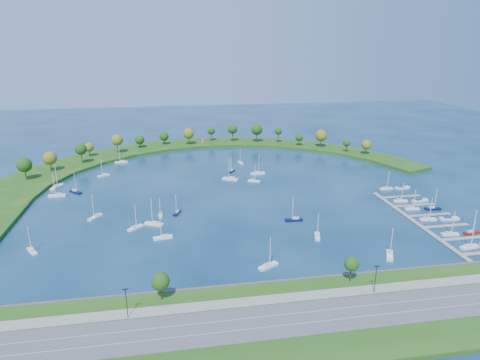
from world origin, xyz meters
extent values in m
plane|color=#072A41|center=(0.00, 0.00, 0.00)|extent=(700.00, 700.00, 0.00)
cube|color=#1A4E14|center=(0.00, -124.00, 0.80)|extent=(420.00, 42.00, 1.60)
cube|color=#474442|center=(0.00, -102.50, 0.90)|extent=(420.00, 1.20, 1.80)
cube|color=#515154|center=(0.00, -124.00, 1.66)|extent=(420.00, 16.00, 0.12)
cube|color=gray|center=(0.00, -113.00, 1.66)|extent=(420.00, 5.00, 0.12)
cube|color=silver|center=(0.00, -126.50, 1.73)|extent=(420.00, 0.15, 0.02)
cube|color=silver|center=(0.00, -121.50, 1.73)|extent=(420.00, 0.15, 0.02)
cylinder|color=#382314|center=(-40.00, -107.00, 4.22)|extent=(0.56, 0.56, 5.25)
sphere|color=#1E4210|center=(-40.00, -107.00, 8.05)|extent=(6.00, 6.00, 6.00)
cylinder|color=#382314|center=(25.00, -107.00, 4.40)|extent=(0.56, 0.56, 5.60)
sphere|color=#1E4210|center=(25.00, -107.00, 8.24)|extent=(5.20, 5.20, 5.20)
cylinder|color=black|center=(-50.00, -115.00, 6.60)|extent=(0.24, 0.24, 10.00)
cylinder|color=black|center=(30.00, -115.00, 6.60)|extent=(0.24, 0.24, 10.00)
cube|color=#1A4E14|center=(-126.75, 7.81, 1.00)|extent=(43.73, 48.72, 2.00)
cube|color=#1A4E14|center=(-118.83, 37.57, 1.00)|extent=(50.23, 54.30, 2.00)
cube|color=#1A4E14|center=(-104.03, 64.58, 1.00)|extent=(54.07, 56.09, 2.00)
cube|color=#1A4E14|center=(-83.21, 87.27, 1.00)|extent=(55.20, 54.07, 2.00)
cube|color=#1A4E14|center=(-57.57, 104.32, 1.00)|extent=(53.65, 48.47, 2.00)
cube|color=#1A4E14|center=(-28.60, 114.76, 1.00)|extent=(49.62, 39.75, 2.00)
cube|color=#1A4E14|center=(2.03, 117.98, 1.00)|extent=(44.32, 29.96, 2.00)
cube|color=#1A4E14|center=(32.54, 113.79, 1.00)|extent=(49.49, 38.05, 2.00)
cube|color=#1A4E14|center=(61.17, 102.44, 1.00)|extent=(51.13, 44.12, 2.00)
cube|color=#1A4E14|center=(86.25, 84.58, 1.00)|extent=(49.19, 47.96, 2.00)
cube|color=#1A4E14|center=(106.34, 61.24, 1.00)|extent=(43.90, 49.49, 2.00)
cube|color=#1A4E14|center=(120.28, 33.78, 1.00)|extent=(35.67, 48.74, 2.00)
cylinder|color=#382314|center=(-121.61, 32.91, 5.85)|extent=(0.56, 0.56, 7.69)
sphere|color=#1E4210|center=(-121.61, 32.91, 11.46)|extent=(8.85, 8.85, 8.85)
cylinder|color=#382314|center=(-111.36, 49.76, 5.47)|extent=(0.56, 0.56, 6.94)
sphere|color=olive|center=(-111.36, 49.76, 10.69)|extent=(8.73, 8.73, 8.73)
cylinder|color=#382314|center=(-94.94, 65.54, 6.30)|extent=(0.56, 0.56, 8.60)
sphere|color=#1E4210|center=(-94.94, 65.54, 12.17)|extent=(7.89, 7.89, 7.89)
cylinder|color=#382314|center=(-93.00, 84.51, 4.79)|extent=(0.56, 0.56, 5.58)
sphere|color=olive|center=(-93.00, 84.51, 8.94)|extent=(6.81, 6.81, 6.81)
cylinder|color=#382314|center=(-73.56, 90.95, 6.25)|extent=(0.56, 0.56, 8.49)
sphere|color=olive|center=(-73.56, 90.95, 12.21)|extent=(8.60, 8.60, 8.60)
cylinder|color=#382314|center=(-58.19, 105.61, 4.47)|extent=(0.56, 0.56, 4.95)
sphere|color=#1E4210|center=(-58.19, 105.61, 8.45)|extent=(7.49, 7.49, 7.49)
cylinder|color=#382314|center=(-39.26, 113.39, 4.66)|extent=(0.56, 0.56, 5.32)
sphere|color=#1E4210|center=(-39.26, 113.39, 8.81)|extent=(7.43, 7.43, 7.43)
cylinder|color=#382314|center=(-19.46, 109.84, 5.73)|extent=(0.56, 0.56, 7.46)
sphere|color=olive|center=(-19.46, 109.84, 11.24)|extent=(8.91, 8.91, 8.91)
cylinder|color=#382314|center=(0.02, 120.77, 5.65)|extent=(0.56, 0.56, 7.31)
sphere|color=#1E4210|center=(0.02, 120.77, 10.58)|extent=(6.39, 6.39, 6.39)
cylinder|color=#382314|center=(17.40, 114.78, 6.54)|extent=(0.56, 0.56, 9.09)
sphere|color=#1E4210|center=(17.40, 114.78, 12.66)|extent=(7.84, 7.84, 7.84)
cylinder|color=#382314|center=(36.88, 109.02, 6.46)|extent=(0.56, 0.56, 8.93)
sphere|color=#1E4210|center=(36.88, 109.02, 12.75)|extent=(9.13, 9.13, 9.13)
cylinder|color=#382314|center=(53.94, 103.82, 6.31)|extent=(0.56, 0.56, 8.61)
sphere|color=#1E4210|center=(53.94, 103.82, 11.79)|extent=(5.91, 5.91, 5.91)
cylinder|color=#382314|center=(68.18, 91.50, 4.70)|extent=(0.56, 0.56, 5.39)
sphere|color=#1E4210|center=(68.18, 91.50, 8.62)|extent=(6.14, 6.14, 6.14)
cylinder|color=#382314|center=(83.66, 83.64, 5.77)|extent=(0.56, 0.56, 7.53)
sphere|color=olive|center=(83.66, 83.64, 11.40)|extent=(9.33, 9.33, 9.33)
cylinder|color=#382314|center=(97.30, 65.27, 4.93)|extent=(0.56, 0.56, 5.87)
sphere|color=#1E4210|center=(97.30, 65.27, 8.92)|extent=(5.28, 5.28, 5.28)
cylinder|color=#382314|center=(108.81, 55.97, 4.96)|extent=(0.56, 0.56, 5.91)
sphere|color=olive|center=(108.81, 55.97, 9.37)|extent=(7.28, 7.28, 7.28)
cylinder|color=gray|center=(-7.53, 114.33, 3.85)|extent=(2.20, 2.20, 3.69)
cylinder|color=gray|center=(-7.53, 114.33, 5.84)|extent=(2.60, 2.60, 0.30)
cube|color=gray|center=(78.00, -61.00, 0.35)|extent=(2.20, 82.00, 0.40)
cube|color=gray|center=(90.10, -80.80, 0.35)|extent=(22.00, 2.00, 0.40)
cube|color=gray|center=(90.10, -67.60, 0.35)|extent=(22.00, 2.00, 0.40)
cylinder|color=#382314|center=(101.00, -67.60, 0.60)|extent=(0.36, 0.36, 1.60)
cube|color=gray|center=(90.10, -54.40, 0.35)|extent=(22.00, 2.00, 0.40)
cylinder|color=#382314|center=(101.00, -54.40, 0.60)|extent=(0.36, 0.36, 1.60)
cube|color=gray|center=(90.10, -41.20, 0.35)|extent=(22.00, 2.00, 0.40)
cylinder|color=#382314|center=(101.00, -41.20, 0.60)|extent=(0.36, 0.36, 1.60)
cube|color=gray|center=(90.10, -28.00, 0.35)|extent=(22.00, 2.00, 0.40)
cylinder|color=#382314|center=(101.00, -28.00, 0.60)|extent=(0.36, 0.36, 1.60)
cube|color=white|center=(15.01, 12.33, 0.45)|extent=(7.71, 5.04, 0.90)
cube|color=silver|center=(14.33, 12.64, 1.22)|extent=(3.01, 2.44, 0.63)
cylinder|color=silver|center=(15.56, 12.08, 5.98)|extent=(0.32, 0.32, 10.15)
cube|color=#090F3E|center=(-88.95, 9.62, 0.52)|extent=(7.87, 7.82, 1.04)
cube|color=silver|center=(-89.56, 10.23, 1.40)|extent=(3.35, 3.34, 0.73)
cylinder|color=silver|center=(-88.45, 9.13, 6.89)|extent=(0.32, 0.32, 11.70)
cube|color=white|center=(49.33, -90.00, 0.52)|extent=(6.19, 8.86, 1.05)
cube|color=silver|center=(49.73, -89.23, 1.41)|extent=(2.92, 3.50, 0.73)
cylinder|color=silver|center=(49.01, -90.62, 6.93)|extent=(0.32, 0.32, 11.77)
cube|color=white|center=(-92.31, -62.10, 0.45)|extent=(5.78, 7.46, 0.90)
cube|color=silver|center=(-91.91, -62.74, 1.21)|extent=(2.65, 3.00, 0.63)
cylinder|color=silver|center=(-92.63, -61.60, 5.96)|extent=(0.32, 0.32, 10.12)
cube|color=white|center=(-44.04, -43.22, 0.54)|extent=(9.24, 6.35, 1.09)
cube|color=silver|center=(-43.23, -43.62, 1.47)|extent=(3.63, 3.02, 0.76)
cylinder|color=silver|center=(-44.69, -42.89, 7.21)|extent=(0.32, 0.32, 12.24)
cube|color=white|center=(-41.13, -32.66, 0.39)|extent=(2.12, 6.65, 0.79)
cube|color=silver|center=(-41.11, -32.01, 1.07)|extent=(1.39, 2.36, 0.55)
cylinder|color=silver|center=(-41.16, -33.19, 5.23)|extent=(0.32, 0.32, 8.88)
cube|color=white|center=(1.06, 18.20, 0.60)|extent=(10.00, 7.38, 1.19)
cube|color=silver|center=(1.92, 17.71, 1.61)|extent=(3.99, 3.43, 0.83)
cylinder|color=silver|center=(0.37, 18.60, 7.90)|extent=(0.32, 0.32, 13.41)
cube|color=white|center=(-0.23, -90.00, 0.50)|extent=(8.51, 6.00, 1.01)
cube|color=silver|center=(-0.98, -90.39, 1.36)|extent=(3.36, 2.83, 0.70)
cylinder|color=silver|center=(0.36, -89.69, 6.67)|extent=(0.32, 0.32, 11.33)
cube|color=#090F3E|center=(4.39, 34.79, 0.44)|extent=(5.56, 7.24, 0.87)
cube|color=silver|center=(4.77, 35.40, 1.18)|extent=(2.55, 2.91, 0.61)
cylinder|color=silver|center=(4.08, 34.29, 5.78)|extent=(0.32, 0.32, 9.81)
cube|color=white|center=(-52.30, -46.05, 0.48)|extent=(7.29, 7.19, 0.96)
cube|color=silver|center=(-52.87, -46.61, 1.30)|extent=(3.10, 3.08, 0.67)
cylinder|color=silver|center=(-51.84, -45.60, 6.36)|extent=(0.32, 0.32, 10.80)
cube|color=white|center=(26.87, -68.38, 0.46)|extent=(4.37, 7.98, 0.92)
cube|color=silver|center=(26.64, -69.12, 1.25)|extent=(2.25, 3.02, 0.65)
cylinder|color=silver|center=(27.06, -67.80, 6.11)|extent=(0.32, 0.32, 10.38)
cube|color=white|center=(-72.41, -30.02, 0.51)|extent=(6.68, 8.29, 1.01)
cube|color=silver|center=(-71.94, -29.32, 1.36)|extent=(3.02, 3.36, 0.71)
cylinder|color=silver|center=(-72.79, -30.58, 6.69)|extent=(0.32, 0.32, 11.36)
cube|color=white|center=(-39.89, -58.40, 0.50)|extent=(8.54, 3.63, 0.99)
cube|color=silver|center=(-39.08, -58.27, 1.34)|extent=(3.12, 2.07, 0.69)
cylinder|color=silver|center=(-40.55, -58.51, 6.57)|extent=(0.32, 0.32, 11.16)
cube|color=white|center=(13.75, 54.28, 0.42)|extent=(3.31, 7.30, 0.85)
cube|color=silver|center=(13.89, 53.59, 1.14)|extent=(1.84, 2.69, 0.59)
cylinder|color=silver|center=(13.64, 54.83, 5.61)|extent=(0.32, 0.32, 9.52)
cube|color=white|center=(-101.56, 20.34, 0.59)|extent=(6.10, 10.08, 1.17)
cube|color=silver|center=(-101.92, 19.43, 1.58)|extent=(3.03, 3.88, 0.82)
cylinder|color=silver|center=(-101.28, 21.07, 7.76)|extent=(0.32, 0.32, 13.17)
cube|color=#090F3E|center=(-33.04, -31.14, 0.43)|extent=(4.51, 7.37, 0.86)
cube|color=silver|center=(-32.78, -30.48, 1.16)|extent=(2.23, 2.84, 0.60)
cylinder|color=silver|center=(-33.26, -31.67, 5.67)|extent=(0.32, 0.32, 9.63)
cube|color=white|center=(20.41, 27.11, 0.56)|extent=(9.61, 3.74, 1.12)
cube|color=silver|center=(19.48, 26.99, 1.52)|extent=(3.48, 2.22, 0.79)
cylinder|color=silver|center=(21.15, 27.20, 7.44)|extent=(0.32, 0.32, 12.64)
cube|color=#090F3E|center=(21.88, -49.33, 0.51)|extent=(8.53, 2.70, 1.01)
cube|color=silver|center=(22.72, -49.37, 1.37)|extent=(3.02, 1.77, 0.71)
cylinder|color=silver|center=(21.20, -49.31, 6.71)|extent=(0.32, 0.32, 11.40)
cube|color=white|center=(-98.00, 5.03, 0.55)|extent=(9.22, 2.96, 1.09)
cube|color=silver|center=(-97.09, 5.07, 1.48)|extent=(3.27, 1.93, 0.77)
cylinder|color=silver|center=(-98.73, 4.99, 7.24)|extent=(0.32, 0.32, 12.30)
cube|color=white|center=(-77.68, 39.28, 0.47)|extent=(7.77, 6.11, 0.94)
cube|color=silver|center=(-77.02, 39.70, 1.27)|extent=(3.14, 2.78, 0.66)
cylinder|color=silver|center=(-78.21, 38.93, 6.23)|extent=(0.32, 0.32, 10.59)
cube|color=white|center=(-69.70, 69.86, 0.52)|extent=(8.87, 3.35, 1.04)
cube|color=silver|center=(-68.84, 69.96, 1.40)|extent=(3.20, 2.02, 0.73)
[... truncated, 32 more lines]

